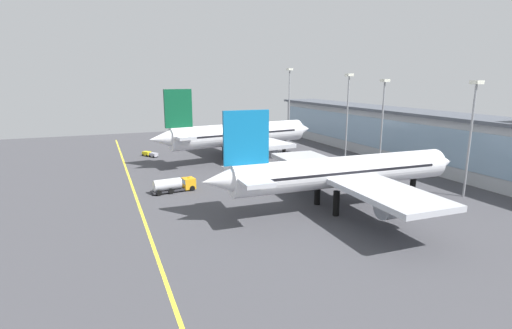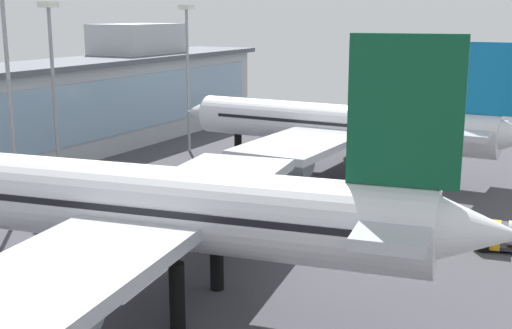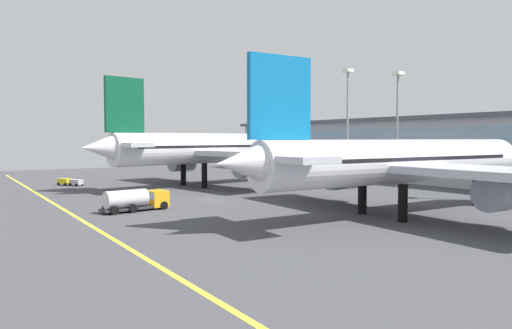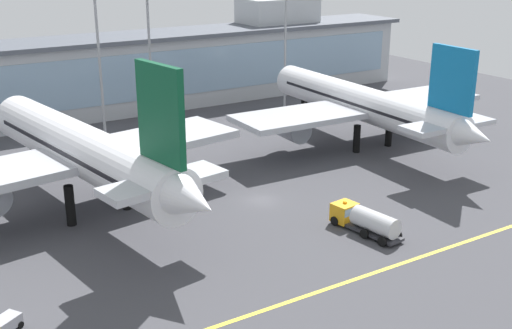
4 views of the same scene
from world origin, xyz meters
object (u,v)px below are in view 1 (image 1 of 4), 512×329
at_px(baggage_tug_near, 150,154).
at_px(apron_light_mast_far_east, 383,110).
at_px(airliner_near_right, 342,172).
at_px(apron_light_mast_west, 472,122).
at_px(airliner_near_left, 239,135).
at_px(apron_light_mast_centre, 348,105).
at_px(apron_light_mast_east, 289,96).
at_px(fuel_tanker_truck, 175,185).

relative_size(baggage_tug_near, apron_light_mast_far_east, 0.24).
bearing_deg(airliner_near_right, apron_light_mast_west, -5.49).
relative_size(airliner_near_left, apron_light_mast_centre, 2.08).
height_order(apron_light_mast_west, apron_light_mast_east, apron_light_mast_east).
distance_m(apron_light_mast_centre, apron_light_mast_far_east, 10.84).
relative_size(airliner_near_left, apron_light_mast_west, 2.24).
height_order(apron_light_mast_centre, apron_light_mast_far_east, apron_light_mast_centre).
bearing_deg(fuel_tanker_truck, apron_light_mast_far_east, -5.44).
relative_size(airliner_near_right, fuel_tanker_truck, 5.47).
bearing_deg(apron_light_mast_centre, airliner_near_left, -113.37).
distance_m(apron_light_mast_west, apron_light_mast_far_east, 27.26).
distance_m(fuel_tanker_truck, baggage_tug_near, 40.03).
xyz_separation_m(airliner_near_right, baggage_tug_near, (-61.73, -25.92, -5.83)).
distance_m(airliner_near_right, fuel_tanker_truck, 34.11).
relative_size(airliner_near_right, apron_light_mast_east, 1.92).
distance_m(airliner_near_right, baggage_tug_near, 67.21).
bearing_deg(apron_light_mast_far_east, apron_light_mast_west, -3.25).
xyz_separation_m(apron_light_mast_west, apron_light_mast_east, (-71.83, -2.63, 2.12)).
relative_size(airliner_near_right, apron_light_mast_west, 2.25).
height_order(airliner_near_left, apron_light_mast_west, apron_light_mast_west).
xyz_separation_m(baggage_tug_near, apron_light_mast_west, (65.07, 52.60, 14.11)).
height_order(apron_light_mast_centre, apron_light_mast_east, apron_light_mast_east).
xyz_separation_m(fuel_tanker_truck, apron_light_mast_far_east, (-2.17, 54.04, 13.50)).
distance_m(airliner_near_left, apron_light_mast_east, 36.48).
xyz_separation_m(apron_light_mast_east, apron_light_mast_far_east, (44.61, 4.18, -2.01)).
xyz_separation_m(fuel_tanker_truck, apron_light_mast_west, (25.04, 52.49, 13.39)).
bearing_deg(airliner_near_left, apron_light_mast_east, 31.01).
xyz_separation_m(apron_light_mast_west, apron_light_mast_centre, (-37.40, -2.07, 0.92)).
distance_m(airliner_near_right, apron_light_mast_far_east, 37.92).
height_order(airliner_near_left, airliner_near_right, airliner_near_left).
bearing_deg(baggage_tug_near, airliner_near_left, -157.27).
xyz_separation_m(airliner_near_left, fuel_tanker_truck, (24.31, -22.76, -5.95)).
height_order(airliner_near_right, apron_light_mast_far_east, apron_light_mast_far_east).
bearing_deg(fuel_tanker_truck, apron_light_mast_west, -33.25).
distance_m(baggage_tug_near, apron_light_mast_west, 84.85).
relative_size(fuel_tanker_truck, apron_light_mast_west, 0.41).
height_order(fuel_tanker_truck, apron_light_mast_east, apron_light_mast_east).
relative_size(baggage_tug_near, apron_light_mast_east, 0.21).
relative_size(airliner_near_left, airliner_near_right, 1.00).
bearing_deg(airliner_near_left, fuel_tanker_truck, -141.78).
xyz_separation_m(airliner_near_left, apron_light_mast_west, (49.35, 29.73, 7.44)).
relative_size(apron_light_mast_centre, apron_light_mast_east, 0.92).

